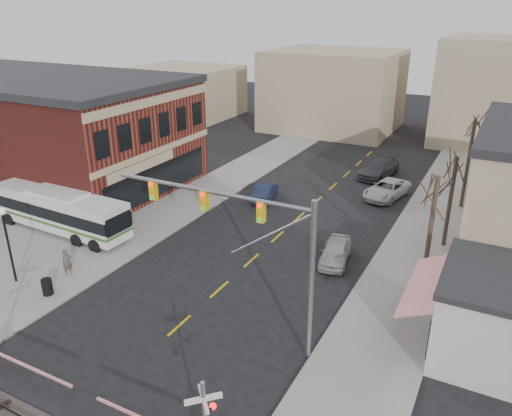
{
  "coord_description": "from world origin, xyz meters",
  "views": [
    {
      "loc": [
        13.57,
        -15.4,
        15.62
      ],
      "look_at": [
        0.03,
        10.62,
        3.5
      ],
      "focal_mm": 35.0,
      "sensor_mm": 36.0,
      "label": 1
    }
  ],
  "objects": [
    {
      "name": "ground",
      "position": [
        0.0,
        0.0,
        0.0
      ],
      "size": [
        160.0,
        160.0,
        0.0
      ],
      "primitive_type": "plane",
      "color": "black",
      "rests_on": "ground"
    },
    {
      "name": "sidewalk_west",
      "position": [
        -9.5,
        20.0,
        0.06
      ],
      "size": [
        5.0,
        60.0,
        0.12
      ],
      "primitive_type": "cube",
      "color": "gray",
      "rests_on": "ground"
    },
    {
      "name": "sidewalk_east",
      "position": [
        9.5,
        20.0,
        0.06
      ],
      "size": [
        5.0,
        60.0,
        0.12
      ],
      "primitive_type": "cube",
      "color": "gray",
      "rests_on": "ground"
    },
    {
      "name": "brick_building",
      "position": [
        -26.98,
        16.0,
        4.81
      ],
      "size": [
        30.4,
        15.4,
        9.6
      ],
      "color": "maroon",
      "rests_on": "ground"
    },
    {
      "name": "tree_east_a",
      "position": [
        10.5,
        12.0,
        3.5
      ],
      "size": [
        0.28,
        0.28,
        6.75
      ],
      "color": "#382B21",
      "rests_on": "sidewalk_east"
    },
    {
      "name": "tree_east_b",
      "position": [
        10.8,
        18.0,
        3.27
      ],
      "size": [
        0.28,
        0.28,
        6.3
      ],
      "color": "#382B21",
      "rests_on": "sidewalk_east"
    },
    {
      "name": "tree_east_c",
      "position": [
        11.0,
        26.0,
        3.72
      ],
      "size": [
        0.28,
        0.28,
        7.2
      ],
      "color": "#382B21",
      "rests_on": "sidewalk_east"
    },
    {
      "name": "transit_bus",
      "position": [
        -14.42,
        7.56,
        1.7
      ],
      "size": [
        11.72,
        3.01,
        2.99
      ],
      "color": "silver",
      "rests_on": "ground"
    },
    {
      "name": "traffic_signal_mast",
      "position": [
        3.94,
        2.82,
        5.78
      ],
      "size": [
        10.68,
        0.3,
        8.0
      ],
      "color": "gray",
      "rests_on": "ground"
    },
    {
      "name": "street_lamp",
      "position": [
        -11.25,
        1.01,
        3.49
      ],
      "size": [
        0.44,
        0.44,
        4.77
      ],
      "color": "black",
      "rests_on": "sidewalk_west"
    },
    {
      "name": "trash_bin",
      "position": [
        -8.35,
        0.88,
        0.6
      ],
      "size": [
        0.6,
        0.6,
        0.96
      ],
      "primitive_type": "cylinder",
      "color": "black",
      "rests_on": "sidewalk_west"
    },
    {
      "name": "car_a",
      "position": [
        4.88,
        12.42,
        0.72
      ],
      "size": [
        2.4,
        4.48,
        1.45
      ],
      "primitive_type": "imported",
      "rotation": [
        0.0,
        0.0,
        0.17
      ],
      "color": "#A1A2A6",
      "rests_on": "ground"
    },
    {
      "name": "car_b",
      "position": [
        -4.16,
        20.26,
        0.7
      ],
      "size": [
        2.38,
        4.49,
        1.41
      ],
      "primitive_type": "imported",
      "rotation": [
        0.0,
        0.0,
        3.36
      ],
      "color": "#161D37",
      "rests_on": "ground"
    },
    {
      "name": "car_c",
      "position": [
        5.0,
        25.46,
        0.74
      ],
      "size": [
        3.52,
        5.71,
        1.48
      ],
      "primitive_type": "imported",
      "rotation": [
        0.0,
        0.0,
        -0.21
      ],
      "color": "silver",
      "rests_on": "ground"
    },
    {
      "name": "car_d",
      "position": [
        2.93,
        30.66,
        0.8
      ],
      "size": [
        3.49,
        5.88,
        1.6
      ],
      "primitive_type": "imported",
      "rotation": [
        0.0,
        0.0,
        -0.24
      ],
      "color": "#414246",
      "rests_on": "ground"
    },
    {
      "name": "pedestrian_near",
      "position": [
        -9.03,
        3.05,
        0.96
      ],
      "size": [
        0.61,
        0.72,
        1.67
      ],
      "primitive_type": "imported",
      "rotation": [
        0.0,
        0.0,
        1.17
      ],
      "color": "#514641",
      "rests_on": "sidewalk_west"
    },
    {
      "name": "pedestrian_far",
      "position": [
        -9.66,
        6.71,
        0.95
      ],
      "size": [
        1.01,
        0.94,
        1.67
      ],
      "primitive_type": "imported",
      "rotation": [
        0.0,
        0.0,
        0.5
      ],
      "color": "#333257",
      "rests_on": "sidewalk_west"
    }
  ]
}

